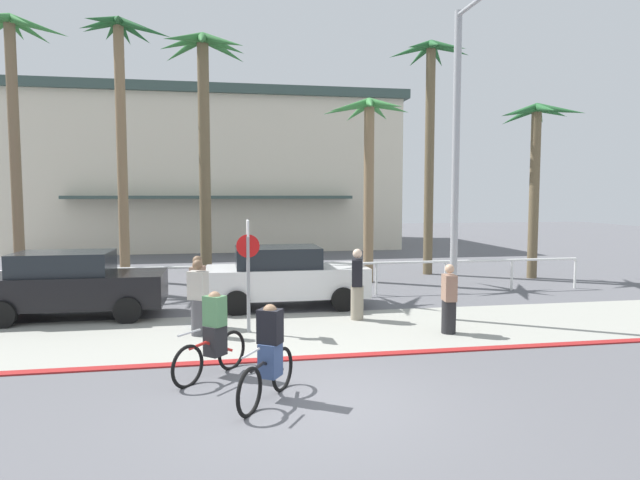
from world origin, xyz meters
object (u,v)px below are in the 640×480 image
object	(u,v)px
palm_tree_6	(535,146)
cyclist_black_0	(269,355)
car_black_1	(72,284)
pedestrian_2	(449,302)
streetlight_curb	(460,146)
palm_tree_4	(368,143)
palm_tree_1	(11,85)
pedestrian_3	(357,287)
palm_tree_3	(204,99)
pedestrian_1	(198,301)
palm_tree_2	(121,86)
cyclist_red_1	(213,336)
car_white_2	(285,276)
stop_sign_bike_lane	(248,259)
pedestrian_0	(198,294)
palm_tree_5	(430,106)

from	to	relation	value
palm_tree_6	cyclist_black_0	bearing A→B (deg)	-135.32
car_black_1	pedestrian_2	world-z (taller)	car_black_1
streetlight_curb	palm_tree_6	xyz separation A→B (m)	(5.83, 6.35, 0.66)
streetlight_curb	palm_tree_4	bearing A→B (deg)	94.58
palm_tree_1	pedestrian_3	size ratio (longest dim) A/B	5.15
streetlight_curb	pedestrian_3	size ratio (longest dim) A/B	4.19
palm_tree_3	pedestrian_3	world-z (taller)	palm_tree_3
palm_tree_3	car_black_1	distance (m)	7.09
pedestrian_1	pedestrian_2	world-z (taller)	pedestrian_1
palm_tree_1	palm_tree_6	size ratio (longest dim) A/B	1.42
palm_tree_6	pedestrian_2	bearing A→B (deg)	-131.28
palm_tree_2	pedestrian_1	xyz separation A→B (m)	(2.93, -8.61, -6.21)
palm_tree_3	cyclist_red_1	bearing A→B (deg)	-87.88
palm_tree_4	cyclist_red_1	world-z (taller)	palm_tree_4
car_white_2	pedestrian_3	world-z (taller)	pedestrian_3
cyclist_red_1	cyclist_black_0	bearing A→B (deg)	-56.70
palm_tree_3	palm_tree_4	distance (m)	5.81
pedestrian_3	palm_tree_2	bearing A→B (deg)	131.22
stop_sign_bike_lane	palm_tree_3	xyz separation A→B (m)	(-1.06, 5.76, 4.48)
streetlight_curb	pedestrian_3	distance (m)	4.21
palm_tree_2	pedestrian_2	bearing A→B (deg)	-48.08
palm_tree_3	palm_tree_6	distance (m)	12.04
car_black_1	palm_tree_2	bearing A→B (deg)	87.49
car_black_1	pedestrian_2	distance (m)	9.30
palm_tree_1	car_white_2	distance (m)	11.91
palm_tree_6	pedestrian_0	world-z (taller)	palm_tree_6
palm_tree_5	streetlight_curb	bearing A→B (deg)	-106.39
car_white_2	pedestrian_0	bearing A→B (deg)	-138.80
pedestrian_2	palm_tree_3	bearing A→B (deg)	129.58
streetlight_curb	palm_tree_5	distance (m)	8.67
palm_tree_1	palm_tree_3	world-z (taller)	palm_tree_1
palm_tree_2	car_white_2	size ratio (longest dim) A/B	2.14
palm_tree_1	palm_tree_3	distance (m)	7.00
palm_tree_3	palm_tree_4	world-z (taller)	palm_tree_3
palm_tree_6	car_black_1	bearing A→B (deg)	-164.63
car_white_2	palm_tree_5	bearing A→B (deg)	40.75
car_white_2	pedestrian_1	world-z (taller)	pedestrian_1
palm_tree_3	cyclist_black_0	size ratio (longest dim) A/B	5.17
palm_tree_2	car_white_2	bearing A→B (deg)	-48.22
pedestrian_0	pedestrian_3	xyz separation A→B (m)	(3.87, 0.06, 0.05)
palm_tree_3	car_black_1	xyz separation A→B (m)	(-3.25, -3.43, -5.28)
streetlight_curb	palm_tree_1	bearing A→B (deg)	147.16
palm_tree_3	palm_tree_5	world-z (taller)	palm_tree_5
stop_sign_bike_lane	palm_tree_4	bearing A→B (deg)	55.87
palm_tree_1	pedestrian_0	distance (m)	11.60
palm_tree_4	car_white_2	world-z (taller)	palm_tree_4
palm_tree_5	pedestrian_1	distance (m)	13.18
palm_tree_2	palm_tree_4	distance (m)	9.01
palm_tree_5	pedestrian_1	size ratio (longest dim) A/B	5.30
palm_tree_3	cyclist_black_0	xyz separation A→B (m)	(1.17, -9.92, -5.46)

